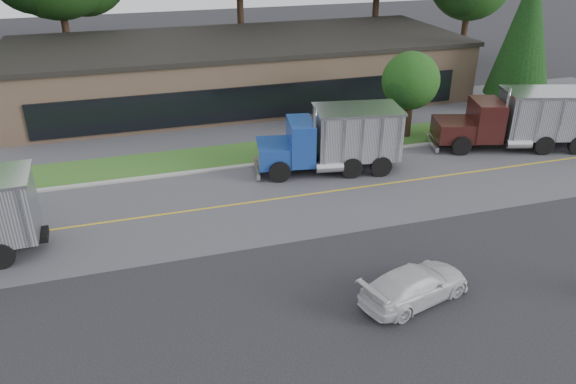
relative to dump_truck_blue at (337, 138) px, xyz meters
name	(u,v)px	position (x,y,z in m)	size (l,w,h in m)	color
ground	(348,313)	(-4.01, -11.47, -1.80)	(140.00, 140.00, 0.00)	#313136
road	(276,199)	(-4.01, -2.47, -1.80)	(60.00, 8.00, 0.02)	#5D5D63
center_line	(276,199)	(-4.01, -2.47, -1.80)	(60.00, 0.12, 0.01)	gold
curb	(255,166)	(-4.01, 1.73, -1.80)	(60.00, 0.30, 0.12)	#9E9E99
grass_verge	(248,154)	(-4.01, 3.53, -1.80)	(60.00, 3.40, 0.03)	#306522
far_parking	(230,126)	(-4.01, 8.53, -1.80)	(60.00, 7.00, 0.02)	#5D5D63
strip_mall	(239,71)	(-2.01, 14.53, 0.20)	(32.00, 12.00, 4.00)	tan
evergreen_right	(526,29)	(15.99, 6.53, 3.61)	(4.33, 4.33, 9.85)	#382619
tree_verge	(411,83)	(6.04, 3.58, 1.48)	(3.63, 3.41, 5.18)	#382619
dump_truck_blue	(337,138)	(0.00, 0.00, 0.00)	(7.74, 3.76, 3.36)	black
dump_truck_maroon	(528,118)	(11.65, -0.18, 0.01)	(9.61, 4.95, 3.36)	black
rally_car	(415,285)	(-1.49, -11.39, -1.18)	(1.75, 4.30, 1.25)	silver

